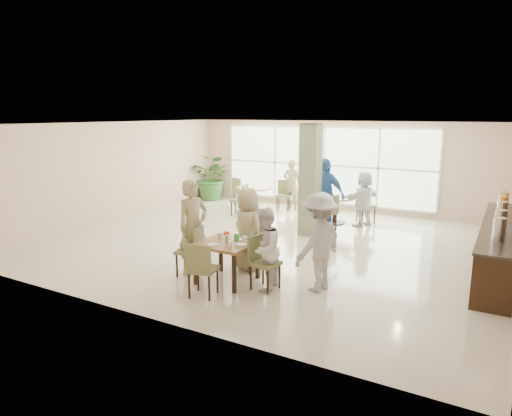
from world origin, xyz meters
The scene contains 20 objects.
ground centered at (0.00, 0.00, 0.00)m, with size 10.00×10.00×0.00m, color beige.
room_shell centered at (0.00, 0.00, 1.70)m, with size 10.00×10.00×10.00m.
window_bank centered at (-0.50, 4.46, 1.40)m, with size 7.00×0.04×7.00m.
column centered at (0.40, 1.20, 1.40)m, with size 0.45×0.45×2.80m, color #666E4D.
main_table centered at (0.40, -2.63, 0.66)m, with size 0.98×0.98×0.75m.
round_table_left centered at (-2.26, 3.02, 0.58)m, with size 1.15×1.15×0.75m.
round_table_right centered at (0.54, 2.67, 0.58)m, with size 1.12×1.12×0.75m.
chairs_main_table centered at (0.40, -2.65, 0.47)m, with size 2.14×1.96×0.95m.
chairs_table_left centered at (-2.24, 3.06, 0.47)m, with size 2.11×1.90×0.95m.
chairs_table_right centered at (0.58, 2.67, 0.47)m, with size 2.11×1.97×0.95m.
tabletop_clutter centered at (0.46, -2.62, 0.81)m, with size 0.73×0.70×0.21m.
buffet_counter centered at (4.70, 0.51, 0.55)m, with size 0.64×4.70×1.95m.
potted_plant centered at (-4.46, 3.92, 0.81)m, with size 1.45×1.45×1.61m, color #316227.
teen_left centered at (-0.43, -2.53, 0.91)m, with size 0.66×0.44×1.82m, color tan.
teen_far centered at (0.38, -1.86, 0.82)m, with size 0.80×0.44×1.63m, color tan.
teen_right centered at (1.17, -2.63, 0.73)m, with size 0.71×0.55×1.46m, color white.
teen_standing centered at (1.99, -2.18, 0.86)m, with size 1.12×0.64×1.73m, color #B3B2B5.
adult_a centered at (0.57, 1.76, 0.95)m, with size 1.12×0.63×1.90m, color #3968AB.
adult_b centered at (1.33, 2.77, 0.76)m, with size 1.40×0.60×1.51m, color white.
adult_standing centered at (-1.28, 3.76, 0.81)m, with size 0.59×0.39×1.62m, color tan.
Camera 1 is at (4.76, -9.29, 3.04)m, focal length 32.00 mm.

